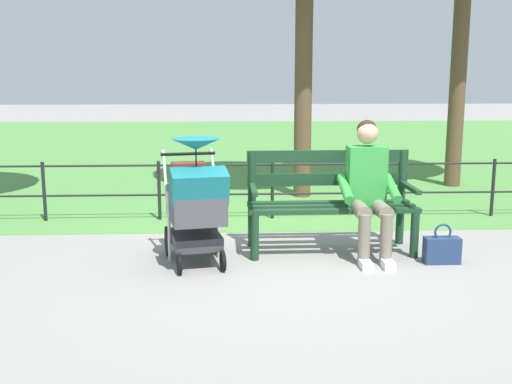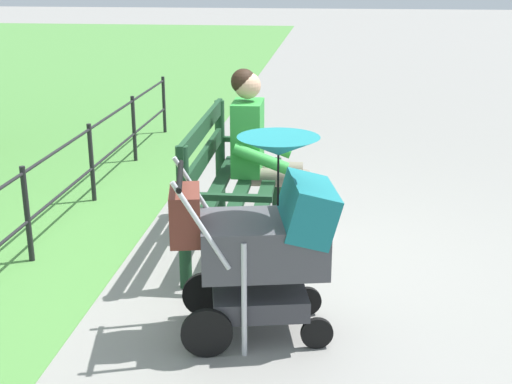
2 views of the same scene
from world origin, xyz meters
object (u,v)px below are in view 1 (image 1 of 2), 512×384
Objects in this scene: person_on_bench at (369,185)px; handbag at (442,249)px; park_bench at (330,197)px; stroller at (196,200)px.

person_on_bench is 3.45× the size of handbag.
park_bench is 1.15m from handbag.
park_bench is at bearing -34.75° from person_on_bench.
person_on_bench is 1.61m from stroller.
person_on_bench reaches higher than handbag.
person_on_bench is at bearing 145.25° from park_bench.
stroller reaches higher than park_bench.
stroller is at bearing 17.60° from park_bench.
handbag is at bearing 152.28° from park_bench.
person_on_bench is 1.11× the size of stroller.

